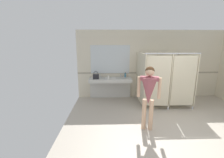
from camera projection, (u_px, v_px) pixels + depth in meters
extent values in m
cube|color=#B2A899|center=(184.00, 136.00, 3.77)|extent=(6.29, 6.38, 0.10)
cube|color=beige|center=(152.00, 64.00, 6.32)|extent=(6.29, 0.12, 2.78)
cube|color=#9E937F|center=(152.00, 73.00, 6.34)|extent=(6.29, 0.01, 0.06)
cube|color=silver|center=(110.00, 80.00, 6.04)|extent=(1.70, 0.57, 0.14)
cube|color=silver|center=(110.00, 89.00, 6.38)|extent=(1.70, 0.08, 0.75)
cube|color=#ADADA8|center=(100.00, 80.00, 5.99)|extent=(0.42, 0.31, 0.11)
cylinder|color=silver|center=(100.00, 76.00, 6.19)|extent=(0.04, 0.04, 0.11)
cylinder|color=silver|center=(100.00, 75.00, 6.12)|extent=(0.03, 0.11, 0.03)
sphere|color=silver|center=(102.00, 76.00, 6.21)|extent=(0.04, 0.04, 0.04)
cube|color=#ADADA8|center=(121.00, 79.00, 6.02)|extent=(0.42, 0.31, 0.11)
cylinder|color=silver|center=(120.00, 76.00, 6.21)|extent=(0.04, 0.04, 0.11)
cylinder|color=silver|center=(121.00, 75.00, 6.15)|extent=(0.03, 0.11, 0.03)
sphere|color=silver|center=(122.00, 76.00, 6.23)|extent=(0.04, 0.04, 0.04)
cube|color=silver|center=(110.00, 59.00, 6.15)|extent=(1.60, 0.02, 1.15)
cube|color=beige|center=(140.00, 77.00, 5.61)|extent=(0.03, 1.43, 1.79)
cylinder|color=silver|center=(143.00, 108.00, 5.19)|extent=(0.05, 0.05, 0.12)
cube|color=beige|center=(163.00, 77.00, 5.64)|extent=(0.03, 1.43, 1.79)
cylinder|color=silver|center=(168.00, 108.00, 5.21)|extent=(0.05, 0.05, 0.12)
cube|color=beige|center=(186.00, 77.00, 5.66)|extent=(0.03, 1.43, 1.79)
cylinder|color=silver|center=(193.00, 108.00, 5.24)|extent=(0.05, 0.05, 0.12)
cube|color=beige|center=(158.00, 81.00, 4.96)|extent=(0.79, 0.10, 1.69)
cube|color=beige|center=(184.00, 81.00, 4.98)|extent=(0.79, 0.03, 1.69)
cube|color=#B7BABF|center=(173.00, 53.00, 4.77)|extent=(1.80, 0.04, 0.04)
cylinder|color=#DBAD89|center=(151.00, 115.00, 3.90)|extent=(0.11, 0.11, 0.83)
cylinder|color=#DBAD89|center=(144.00, 114.00, 3.95)|extent=(0.11, 0.11, 0.83)
cone|color=#994C56|center=(149.00, 91.00, 3.78)|extent=(0.50, 0.50, 0.71)
cube|color=#994C56|center=(149.00, 79.00, 3.71)|extent=(0.48, 0.28, 0.10)
cylinder|color=#DBAD89|center=(160.00, 88.00, 3.70)|extent=(0.08, 0.08, 0.53)
cylinder|color=#DBAD89|center=(139.00, 87.00, 3.82)|extent=(0.08, 0.08, 0.53)
sphere|color=#DBAD89|center=(150.00, 72.00, 3.67)|extent=(0.22, 0.22, 0.22)
sphere|color=#472D19|center=(150.00, 71.00, 3.68)|extent=(0.23, 0.23, 0.23)
cube|color=black|center=(96.00, 77.00, 5.85)|extent=(0.23, 0.13, 0.19)
torus|color=black|center=(96.00, 73.00, 5.82)|extent=(0.18, 0.02, 0.18)
cylinder|color=teal|center=(125.00, 75.00, 6.19)|extent=(0.07, 0.07, 0.17)
cylinder|color=black|center=(125.00, 73.00, 6.17)|extent=(0.03, 0.03, 0.04)
cylinder|color=white|center=(108.00, 77.00, 5.95)|extent=(0.07, 0.07, 0.11)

